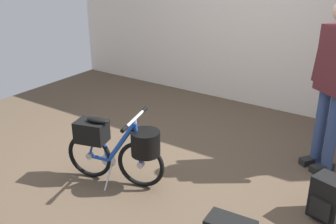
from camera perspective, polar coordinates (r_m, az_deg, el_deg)
ground_plane at (r=3.95m, az=0.14°, el=-8.63°), size 6.28×6.28×0.00m
back_wall at (r=5.41m, az=13.86°, el=14.63°), size 6.28×0.10×2.72m
folding_bike_foreground at (r=3.64m, az=-7.11°, el=-4.84°), size 0.95×0.52×0.70m
visitor_near_wall at (r=3.97m, az=22.73°, el=4.61°), size 0.44×0.38×1.64m
handbag_on_floor at (r=3.51m, az=21.93°, el=-11.41°), size 0.29×0.28×0.36m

